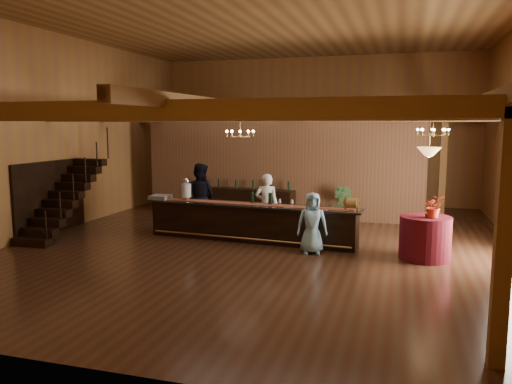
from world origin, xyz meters
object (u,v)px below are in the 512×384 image
(staff_second, at_px, (200,197))
(guest, at_px, (312,223))
(beverage_dispenser, at_px, (186,189))
(backbar_shelf, at_px, (245,203))
(tasting_bar, at_px, (250,222))
(round_table, at_px, (425,238))
(floor_plant, at_px, (341,204))
(raffle_drum, at_px, (352,203))
(chandelier_left, at_px, (240,133))
(bartender, at_px, (267,205))
(pendant_lamp, at_px, (429,152))
(chandelier_right, at_px, (433,132))

(staff_second, distance_m, guest, 3.79)
(beverage_dispenser, bearing_deg, backbar_shelf, 76.17)
(tasting_bar, distance_m, round_table, 4.30)
(tasting_bar, height_order, staff_second, staff_second)
(staff_second, height_order, floor_plant, staff_second)
(tasting_bar, xyz_separation_m, raffle_drum, (2.59, -0.25, 0.65))
(chandelier_left, xyz_separation_m, staff_second, (-1.13, -0.20, -1.79))
(chandelier_left, xyz_separation_m, guest, (2.32, -1.73, -2.03))
(backbar_shelf, bearing_deg, chandelier_left, -67.13)
(staff_second, relative_size, floor_plant, 1.65)
(backbar_shelf, bearing_deg, staff_second, -94.91)
(bartender, xyz_separation_m, guest, (1.51, -1.53, -0.12))
(floor_plant, bearing_deg, pendant_lamp, -57.66)
(beverage_dispenser, height_order, backbar_shelf, beverage_dispenser)
(round_table, bearing_deg, bartender, 161.83)
(guest, distance_m, floor_plant, 3.83)
(raffle_drum, height_order, pendant_lamp, pendant_lamp)
(chandelier_left, relative_size, staff_second, 0.42)
(tasting_bar, relative_size, guest, 4.04)
(raffle_drum, distance_m, bartender, 2.57)
(raffle_drum, xyz_separation_m, chandelier_right, (1.85, 2.01, 1.66))
(bartender, bearing_deg, chandelier_left, -25.35)
(beverage_dispenser, xyz_separation_m, floor_plant, (3.84, 2.82, -0.67))
(raffle_drum, bearing_deg, pendant_lamp, -11.37)
(beverage_dispenser, bearing_deg, raffle_drum, -5.79)
(round_table, xyz_separation_m, floor_plant, (-2.29, 3.61, 0.10))
(beverage_dispenser, bearing_deg, bartender, 14.14)
(tasting_bar, bearing_deg, round_table, -3.26)
(raffle_drum, relative_size, pendant_lamp, 0.38)
(chandelier_right, bearing_deg, bartender, -166.23)
(chandelier_left, distance_m, chandelier_right, 5.08)
(raffle_drum, height_order, chandelier_left, chandelier_left)
(guest, bearing_deg, backbar_shelf, 112.84)
(floor_plant, bearing_deg, chandelier_left, -140.54)
(round_table, relative_size, guest, 0.78)
(backbar_shelf, bearing_deg, floor_plant, 6.24)
(floor_plant, bearing_deg, raffle_drum, -79.28)
(guest, bearing_deg, chandelier_left, 129.69)
(staff_second, height_order, guest, staff_second)
(chandelier_right, distance_m, pendant_lamp, 2.39)
(bartender, bearing_deg, backbar_shelf, -71.51)
(round_table, bearing_deg, chandelier_left, 162.57)
(pendant_lamp, bearing_deg, bartender, 161.83)
(beverage_dispenser, bearing_deg, round_table, -7.32)
(staff_second, xyz_separation_m, floor_plant, (3.68, 2.29, -0.38))
(tasting_bar, bearing_deg, guest, -20.03)
(beverage_dispenser, height_order, round_table, beverage_dispenser)
(round_table, height_order, floor_plant, floor_plant)
(tasting_bar, xyz_separation_m, backbar_shelf, (-1.15, 3.12, -0.02))
(raffle_drum, height_order, backbar_shelf, raffle_drum)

